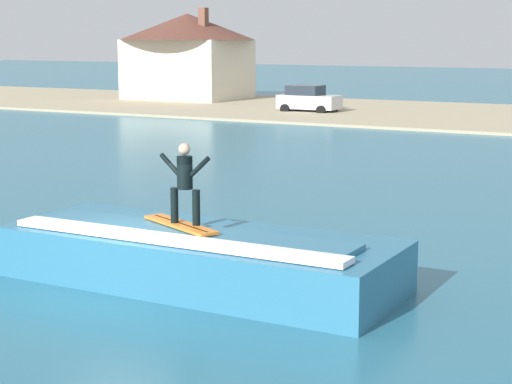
# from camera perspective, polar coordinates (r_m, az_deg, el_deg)

# --- Properties ---
(ground_plane) EXTENTS (260.00, 260.00, 0.00)m
(ground_plane) POSITION_cam_1_polar(r_m,az_deg,el_deg) (17.90, -9.10, -6.41)
(ground_plane) COLOR #29657E
(wave_crest) EXTENTS (8.33, 3.11, 1.20)m
(wave_crest) POSITION_cam_1_polar(r_m,az_deg,el_deg) (18.09, -3.79, -4.27)
(wave_crest) COLOR teal
(wave_crest) RESTS_ON ground_plane
(surfboard) EXTENTS (2.23, 1.36, 0.06)m
(surfboard) POSITION_cam_1_polar(r_m,az_deg,el_deg) (18.08, -4.96, -2.13)
(surfboard) COLOR orange
(surfboard) RESTS_ON wave_crest
(surfer) EXTENTS (1.20, 0.32, 1.67)m
(surfer) POSITION_cam_1_polar(r_m,az_deg,el_deg) (17.83, -4.66, 0.83)
(surfer) COLOR black
(surfer) RESTS_ON surfboard
(car_near_shore) EXTENTS (4.03, 2.24, 1.86)m
(car_near_shore) POSITION_cam_1_polar(r_m,az_deg,el_deg) (58.55, 3.43, 6.07)
(car_near_shore) COLOR silver
(car_near_shore) RESTS_ON ground_plane
(house_with_chimney) EXTENTS (10.66, 10.66, 7.24)m
(house_with_chimney) POSITION_cam_1_polar(r_m,az_deg,el_deg) (70.50, -4.49, 9.18)
(house_with_chimney) COLOR beige
(house_with_chimney) RESTS_ON ground_plane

